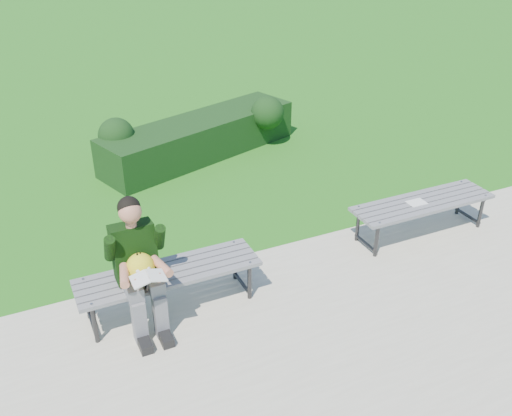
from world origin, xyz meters
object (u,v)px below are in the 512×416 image
object	(u,v)px
hedge	(200,135)
bench_left	(169,275)
seated_boy	(138,263)
bench_right	(423,205)
paper_sheet	(417,203)

from	to	relation	value
hedge	bench_left	distance (m)	3.88
bench_left	seated_boy	distance (m)	0.43
bench_left	bench_right	world-z (taller)	same
paper_sheet	hedge	bearing A→B (deg)	113.53
bench_right	paper_sheet	bearing A→B (deg)	-180.00
hedge	paper_sheet	size ratio (longest dim) A/B	15.36
hedge	seated_boy	size ratio (longest dim) A/B	2.61
seated_boy	bench_left	bearing A→B (deg)	17.99
bench_right	seated_boy	distance (m)	3.51
bench_left	seated_boy	size ratio (longest dim) A/B	1.37
bench_right	seated_boy	size ratio (longest dim) A/B	1.37
hedge	bench_left	bearing A→B (deg)	-114.38
seated_boy	bench_right	bearing A→B (deg)	3.26
hedge	bench_right	world-z (taller)	hedge
paper_sheet	bench_left	bearing A→B (deg)	-178.12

